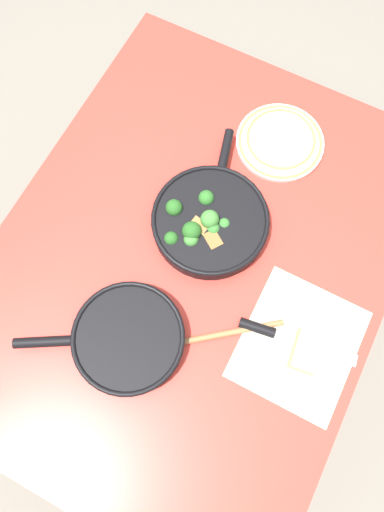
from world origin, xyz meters
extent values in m
plane|color=slate|center=(0.00, 0.00, 0.00)|extent=(14.00, 14.00, 0.00)
cube|color=red|center=(0.00, 0.00, 0.73)|extent=(1.24, 0.94, 0.03)
cylinder|color=#BCBCC1|center=(-0.56, -0.41, 0.36)|extent=(0.05, 0.05, 0.72)
cylinder|color=#BCBCC1|center=(-0.56, 0.41, 0.36)|extent=(0.05, 0.05, 0.72)
cylinder|color=black|center=(-0.10, 0.00, 0.77)|extent=(0.29, 0.29, 0.05)
torus|color=black|center=(-0.10, 0.00, 0.80)|extent=(0.29, 0.29, 0.01)
cylinder|color=black|center=(-0.29, -0.05, 0.78)|extent=(0.12, 0.05, 0.02)
cylinder|color=#2C6823|center=(-0.08, 0.02, 0.77)|extent=(0.01, 0.01, 0.02)
sphere|color=#387A33|center=(-0.08, 0.02, 0.79)|extent=(0.03, 0.03, 0.03)
cylinder|color=#205218|center=(-0.01, -0.06, 0.77)|extent=(0.01, 0.01, 0.02)
sphere|color=#286023|center=(-0.01, -0.06, 0.79)|extent=(0.04, 0.04, 0.04)
cylinder|color=#2C6823|center=(-0.10, 0.03, 0.77)|extent=(0.01, 0.01, 0.02)
sphere|color=#387A33|center=(-0.10, 0.03, 0.79)|extent=(0.03, 0.03, 0.03)
cylinder|color=#357027|center=(-0.03, -0.02, 0.77)|extent=(0.01, 0.01, 0.02)
sphere|color=#428438|center=(-0.03, -0.02, 0.79)|extent=(0.04, 0.04, 0.04)
cylinder|color=#205218|center=(-0.05, -0.02, 0.77)|extent=(0.02, 0.02, 0.03)
sphere|color=#286023|center=(-0.05, -0.02, 0.80)|extent=(0.05, 0.05, 0.05)
cylinder|color=#357027|center=(-0.09, 0.00, 0.77)|extent=(0.02, 0.02, 0.03)
sphere|color=#428438|center=(-0.09, 0.00, 0.80)|extent=(0.05, 0.05, 0.05)
cylinder|color=#245B1C|center=(-0.14, -0.03, 0.77)|extent=(0.01, 0.01, 0.02)
sphere|color=#2D6B28|center=(-0.14, -0.03, 0.80)|extent=(0.04, 0.04, 0.04)
cylinder|color=#2C6823|center=(-0.10, 0.00, 0.77)|extent=(0.01, 0.01, 0.02)
sphere|color=#387A33|center=(-0.10, 0.00, 0.79)|extent=(0.04, 0.04, 0.04)
cylinder|color=#205218|center=(-0.08, -0.09, 0.77)|extent=(0.01, 0.01, 0.02)
sphere|color=#286023|center=(-0.08, -0.09, 0.80)|extent=(0.04, 0.04, 0.04)
cube|color=olive|center=(-0.05, 0.03, 0.78)|extent=(0.05, 0.06, 0.04)
cube|color=#AD7F4C|center=(-0.19, -0.04, 0.77)|extent=(0.03, 0.03, 0.03)
cube|color=#9E703D|center=(-0.07, -0.02, 0.78)|extent=(0.04, 0.05, 0.04)
cylinder|color=black|center=(0.24, -0.04, 0.77)|extent=(0.25, 0.25, 0.05)
torus|color=black|center=(0.24, -0.04, 0.79)|extent=(0.26, 0.26, 0.01)
cylinder|color=black|center=(0.34, -0.21, 0.78)|extent=(0.09, 0.13, 0.02)
cylinder|color=#EAD170|center=(0.24, -0.04, 0.77)|extent=(0.21, 0.21, 0.02)
cylinder|color=#996B42|center=(0.14, 0.14, 0.76)|extent=(0.20, 0.25, 0.02)
ellipsoid|color=#996B42|center=(0.25, 0.00, 0.76)|extent=(0.07, 0.08, 0.02)
cube|color=silver|center=(0.07, 0.32, 0.75)|extent=(0.29, 0.26, 0.00)
cube|color=silver|center=(0.06, 0.35, 0.75)|extent=(0.06, 0.20, 0.01)
cylinder|color=black|center=(0.08, 0.21, 0.76)|extent=(0.04, 0.09, 0.02)
cube|color=#EFD67A|center=(0.09, 0.34, 0.78)|extent=(0.10, 0.07, 0.05)
cylinder|color=silver|center=(-0.39, 0.06, 0.76)|extent=(0.23, 0.23, 0.01)
torus|color=gold|center=(-0.39, 0.06, 0.76)|extent=(0.22, 0.22, 0.01)
cylinder|color=silver|center=(-0.39, 0.06, 0.77)|extent=(0.19, 0.19, 0.01)
torus|color=gold|center=(-0.39, 0.06, 0.77)|extent=(0.18, 0.18, 0.01)
camera|label=1|loc=(0.29, 0.15, 1.83)|focal=32.00mm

